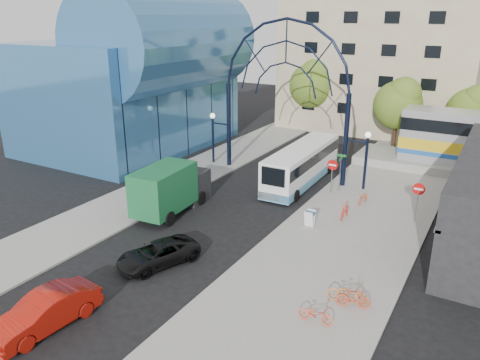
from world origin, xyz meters
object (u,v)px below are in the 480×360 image
Objects in this scene: sandwich_board at (310,216)px; bike_far_a at (347,293)px; bike_near_b at (345,210)px; tree_north_b at (314,83)px; tree_north_c at (472,109)px; street_name_sign at (341,165)px; tree_north_a at (399,103)px; green_truck at (171,188)px; gateway_arch at (286,67)px; black_suv at (158,254)px; do_not_enter_sign at (418,193)px; bike_far_c at (315,314)px; bike_near_a at (363,198)px; red_sedan at (45,312)px; stop_sign at (332,168)px; city_bus at (302,164)px; bike_far_b at (354,298)px.

bike_far_a is at bearing -56.13° from sandwich_board.
bike_near_b is 0.94× the size of bike_far_a.
sandwich_board is 0.12× the size of tree_north_b.
street_name_sign is at bearing -114.31° from tree_north_c.
green_truck is at bearing -112.91° from tree_north_a.
bike_near_b is (10.93, -21.72, -4.65)m from tree_north_b.
gateway_arch is 13.98m from tree_north_a.
bike_near_b is (6.58, 10.30, 0.02)m from black_suv.
bike_far_c is (-1.61, -12.75, -1.45)m from do_not_enter_sign.
do_not_enter_sign is at bearing 36.68° from sandwich_board.
tree_north_c is at bearing 78.70° from bike_near_a.
green_truck is 1.41× the size of red_sedan.
sandwich_board is at bearing 19.77° from bike_far_c.
stop_sign is 14.23m from tree_north_a.
stop_sign is at bearing 13.59° from bike_far_c.
tree_north_b is 0.77× the size of city_bus.
do_not_enter_sign reaches higher than sandwich_board.
city_bus reaches higher than bike_far_a.
black_suv reaches higher than bike_far_a.
tree_north_b reaches higher than do_not_enter_sign.
gateway_arch is 12.52m from sandwich_board.
tree_north_b is at bearing 172.88° from tree_north_c.
black_suv is 2.80× the size of bike_far_c.
tree_north_b is 1.23× the size of green_truck.
black_suv is at bearing -131.03° from do_not_enter_sign.
tree_north_c is 32.41m from black_suv.
bike_far_b is at bearing -55.03° from gateway_arch.
black_suv is at bearing -107.82° from street_name_sign.
city_bus is at bearing -108.03° from tree_north_a.
tree_north_b is 5.27× the size of bike_far_b.
tree_north_c is at bearing 65.31° from stop_sign.
sandwich_board is 0.21× the size of red_sedan.
tree_north_b is 1.84× the size of black_suv.
sandwich_board is at bearing 22.88° from bike_far_a.
tree_north_a is 29.15m from bike_far_c.
do_not_enter_sign is 0.54× the size of red_sedan.
bike_near_a is 14.05m from bike_far_c.
gateway_arch is 12.09m from bike_near_b.
street_name_sign is 6.78m from sandwich_board.
bike_far_b is at bearing -71.31° from bike_near_a.
sandwich_board is at bearing 79.28° from black_suv.
street_name_sign is 16.95m from tree_north_c.
green_truck is at bearing -134.50° from stop_sign.
stop_sign is 0.31× the size of tree_north_b.
tree_north_c is at bearing 48.96° from gateway_arch.
bike_far_b is (-0.56, -10.92, -1.40)m from do_not_enter_sign.
sandwich_board is (5.60, -8.02, -7.81)m from gateway_arch.
tree_north_b is 16.15m from tree_north_c.
tree_north_a reaches higher than city_bus.
stop_sign is at bearing 166.43° from bike_near_a.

